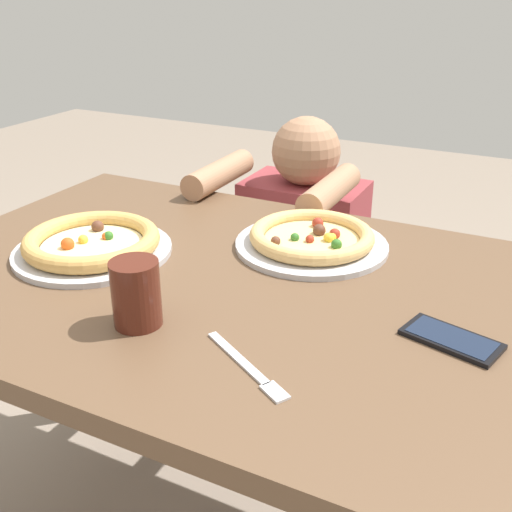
{
  "coord_description": "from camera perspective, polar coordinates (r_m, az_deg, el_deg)",
  "views": [
    {
      "loc": [
        0.55,
        -0.91,
        1.28
      ],
      "look_at": [
        0.07,
        0.05,
        0.78
      ],
      "focal_mm": 43.04,
      "sensor_mm": 36.0,
      "label": 1
    }
  ],
  "objects": [
    {
      "name": "cell_phone",
      "position": [
        1.02,
        17.71,
        -7.37
      ],
      "size": [
        0.16,
        0.11,
        0.01
      ],
      "color": "black",
      "rests_on": "dining_table"
    },
    {
      "name": "pizza_near",
      "position": [
        1.31,
        -14.99,
        1.12
      ],
      "size": [
        0.32,
        0.32,
        0.05
      ],
      "color": "#B7B7BC",
      "rests_on": "dining_table"
    },
    {
      "name": "fork",
      "position": [
        0.91,
        -0.67,
        -10.36
      ],
      "size": [
        0.18,
        0.12,
        0.0
      ],
      "color": "silver",
      "rests_on": "dining_table"
    },
    {
      "name": "pizza_far",
      "position": [
        1.3,
        5.21,
        1.58
      ],
      "size": [
        0.32,
        0.32,
        0.04
      ],
      "color": "#B7B7BC",
      "rests_on": "dining_table"
    },
    {
      "name": "dining_table",
      "position": [
        1.24,
        -3.85,
        -6.36
      ],
      "size": [
        1.23,
        0.86,
        0.75
      ],
      "color": "brown",
      "rests_on": "ground"
    },
    {
      "name": "diner_seated",
      "position": [
        1.93,
        4.18,
        -1.46
      ],
      "size": [
        0.39,
        0.51,
        0.91
      ],
      "color": "#333847",
      "rests_on": "ground"
    },
    {
      "name": "drink_cup_colored",
      "position": [
        1.02,
        -11.09,
        -3.43
      ],
      "size": [
        0.08,
        0.08,
        0.11
      ],
      "color": "#4C1E14",
      "rests_on": "dining_table"
    }
  ]
}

